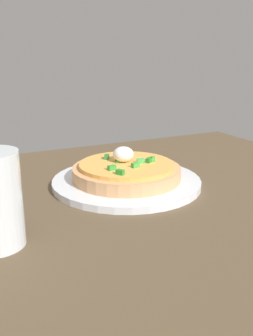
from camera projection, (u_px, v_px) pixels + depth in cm
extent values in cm
cube|color=brown|center=(105.00, 217.00, 57.91)|extent=(105.76, 77.58, 2.23)
cylinder|color=white|center=(127.00, 182.00, 68.02)|extent=(26.23, 26.23, 1.16)
cylinder|color=tan|center=(127.00, 173.00, 67.52)|extent=(19.07, 19.07, 2.21)
cylinder|color=#F3AD50|center=(127.00, 165.00, 67.10)|extent=(16.68, 16.68, 0.68)
ellipsoid|color=white|center=(123.00, 154.00, 67.50)|extent=(3.68, 3.68, 2.73)
cube|color=#4DB44F|center=(141.00, 161.00, 66.90)|extent=(1.45, 1.11, 0.80)
cube|color=#298C29|center=(120.00, 172.00, 60.73)|extent=(1.36, 1.51, 0.80)
cube|color=green|center=(135.00, 165.00, 64.46)|extent=(1.38, 0.97, 0.80)
cube|color=green|center=(112.00, 168.00, 63.03)|extent=(1.34, 0.90, 0.80)
cube|color=#2B7D35|center=(107.00, 157.00, 69.51)|extent=(1.33, 1.51, 0.80)
cube|color=#2A832C|center=(149.00, 160.00, 67.34)|extent=(1.51, 1.37, 0.80)
cube|color=#30852D|center=(118.00, 160.00, 67.51)|extent=(1.10, 1.44, 0.80)
cube|color=green|center=(153.00, 159.00, 68.11)|extent=(1.23, 1.49, 0.80)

